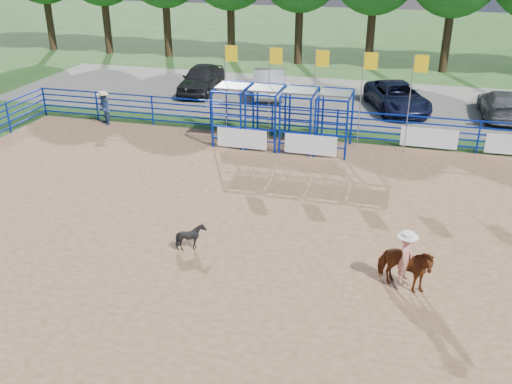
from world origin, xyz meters
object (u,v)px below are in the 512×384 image
calf (191,237)px  car_c (397,97)px  car_a (202,79)px  car_d (502,104)px  car_b (270,82)px  horse_and_rider (405,263)px  spectator_cowboy (104,108)px

calf → car_c: 17.32m
calf → car_a: car_a is taller
car_d → car_b: bearing=-6.9°
horse_and_rider → car_b: size_ratio=0.49×
spectator_cowboy → car_d: bearing=18.6°
calf → car_c: size_ratio=0.16×
horse_and_rider → calf: (-6.16, 0.51, -0.40)m
car_a → car_c: car_a is taller
horse_and_rider → car_b: bearing=114.1°
car_a → car_c: (11.23, -0.74, -0.09)m
calf → car_d: bearing=-18.7°
car_b → horse_and_rider: bearing=102.3°
spectator_cowboy → car_b: (6.48, 7.49, -0.03)m
spectator_cowboy → car_b: size_ratio=0.33×
spectator_cowboy → car_c: 15.07m
calf → spectator_cowboy: bearing=53.1°
car_b → calf: bearing=84.6°
horse_and_rider → car_a: horse_and_rider is taller
car_c → spectator_cowboy: bearing=-176.2°
spectator_cowboy → car_a: (2.47, 7.03, -0.01)m
spectator_cowboy → car_d: spectator_cowboy is taller
horse_and_rider → car_d: size_ratio=0.49×
car_a → car_c: size_ratio=0.91×
car_a → car_d: car_a is taller
horse_and_rider → car_c: horse_and_rider is taller
horse_and_rider → car_a: (-12.16, 17.76, -0.01)m
horse_and_rider → spectator_cowboy: (-14.63, 10.73, 0.01)m
car_a → car_d: (16.42, -0.68, -0.12)m
horse_and_rider → car_b: (-8.15, 18.22, -0.03)m
spectator_cowboy → car_c: spectator_cowboy is taller
calf → car_b: bearing=19.9°
horse_and_rider → calf: size_ratio=2.90×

